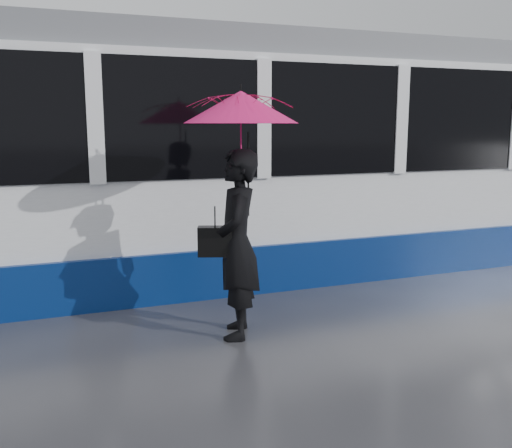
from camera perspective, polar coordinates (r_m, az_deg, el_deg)
name	(u,v)px	position (r m, az deg, el deg)	size (l,w,h in m)	color
ground	(304,325)	(6.29, 4.86, -10.01)	(90.00, 90.00, 0.00)	#28272C
rails	(231,270)	(8.50, -2.53, -4.59)	(34.00, 1.51, 0.02)	#3F3D38
tram	(126,162)	(7.91, -12.84, 6.04)	(26.00, 2.56, 3.35)	white
woman	(237,244)	(5.72, -1.93, -2.06)	(0.70, 0.46, 1.91)	black
umbrella	(241,130)	(5.61, -1.51, 9.39)	(1.43, 1.43, 1.29)	#FF1569
handbag	(215,241)	(5.66, -4.10, -1.73)	(0.37, 0.25, 0.47)	black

